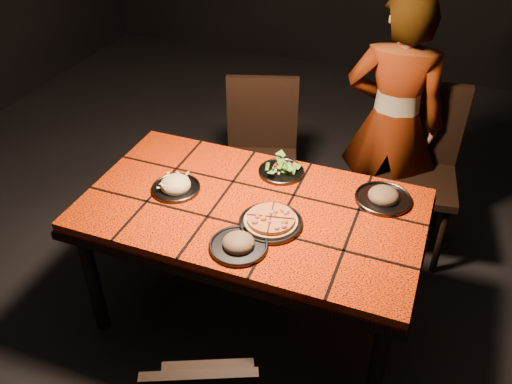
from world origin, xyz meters
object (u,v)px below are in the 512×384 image
(diner, at_px, (393,124))
(plate_pizza, at_px, (271,221))
(chair_far_left, at_px, (261,146))
(dining_table, at_px, (252,219))
(chair_far_right, at_px, (417,160))
(plate_pasta, at_px, (176,186))

(diner, xyz_separation_m, plate_pizza, (-0.36, -1.07, -0.02))
(chair_far_left, height_order, diner, diner)
(dining_table, distance_m, chair_far_right, 1.17)
(chair_far_right, relative_size, plate_pasta, 4.27)
(chair_far_left, bearing_deg, diner, -6.76)
(dining_table, bearing_deg, chair_far_left, 107.46)
(chair_far_right, xyz_separation_m, plate_pasta, (-1.06, -0.97, 0.18))
(chair_far_right, distance_m, plate_pasta, 1.45)
(diner, relative_size, plate_pasta, 6.54)
(diner, height_order, plate_pasta, diner)
(dining_table, xyz_separation_m, chair_far_right, (0.67, 0.95, -0.08))
(dining_table, height_order, plate_pasta, plate_pasta)
(diner, bearing_deg, plate_pizza, 68.42)
(dining_table, bearing_deg, plate_pizza, -36.68)
(chair_far_right, bearing_deg, diner, 167.13)
(dining_table, distance_m, diner, 1.09)
(diner, bearing_deg, chair_far_left, 8.59)
(chair_far_left, relative_size, diner, 0.62)
(chair_far_right, xyz_separation_m, plate_pizza, (-0.54, -1.05, 0.18))
(chair_far_left, bearing_deg, chair_far_right, -9.85)
(chair_far_left, distance_m, plate_pasta, 0.87)
(chair_far_left, height_order, plate_pizza, chair_far_left)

